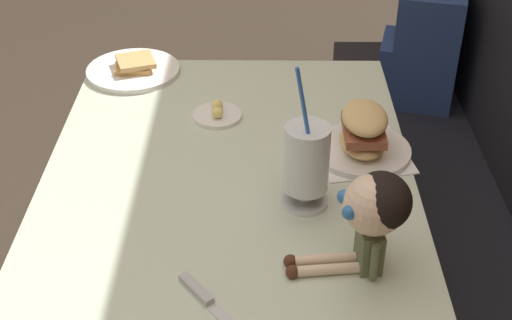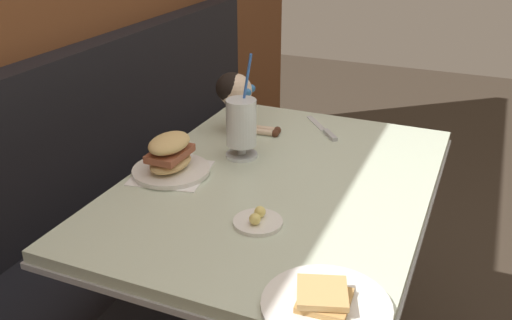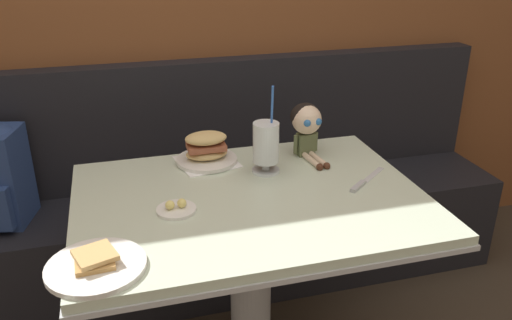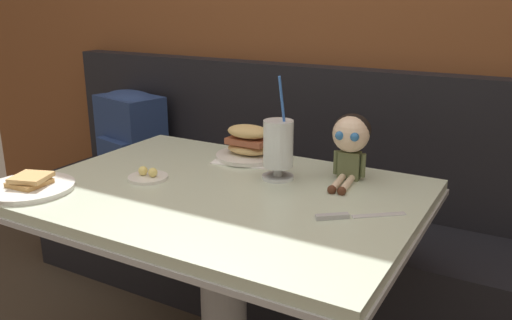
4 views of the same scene
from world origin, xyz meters
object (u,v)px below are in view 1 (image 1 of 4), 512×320
Objects in this scene: milkshake_glass at (306,162)px; butter_knife at (207,300)px; toast_plate at (134,69)px; seated_doll at (374,210)px; sandwich_plate at (363,136)px; butter_saucer at (217,114)px; backpack at (426,36)px.

butter_knife is at bearing -32.56° from milkshake_glass.
toast_plate reaches higher than butter_knife.
sandwich_plate is at bearing 175.33° from seated_doll.
sandwich_plate is 0.37m from butter_saucer.
butter_saucer is (-0.34, -0.20, -0.09)m from milkshake_glass.
milkshake_glass is 0.23m from sandwich_plate.
milkshake_glass reaches higher than backpack.
milkshake_glass is 0.78× the size of backpack.
sandwich_plate reaches higher than butter_knife.
milkshake_glass is at bearing 37.31° from toast_plate.
toast_plate is at bearing -144.46° from seated_doll.
sandwich_plate is 1.05× the size of seated_doll.
sandwich_plate reaches higher than backpack.
butter_saucer is 0.62m from seated_doll.
butter_saucer is 0.62× the size of butter_knife.
butter_saucer reaches higher than butter_knife.
seated_doll is 1.25m from backpack.
toast_plate is 0.62× the size of backpack.
milkshake_glass is 1.41× the size of seated_doll.
butter_knife is (0.28, -0.18, -0.10)m from milkshake_glass.
sandwich_plate is (-0.18, 0.14, -0.06)m from milkshake_glass.
seated_doll is (0.19, 0.11, 0.03)m from milkshake_glass.
butter_saucer is at bearing -150.04° from seated_doll.
sandwich_plate is 1.20× the size of butter_knife.
butter_saucer is at bearing -149.85° from milkshake_glass.
toast_plate is 1.12× the size of seated_doll.
backpack reaches higher than toast_plate.
butter_saucer is at bearing 45.75° from toast_plate.
toast_plate is 0.69m from sandwich_plate.
seated_doll reaches higher than backpack.
butter_knife is at bearing 1.54° from butter_saucer.
toast_plate is 0.72m from milkshake_glass.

